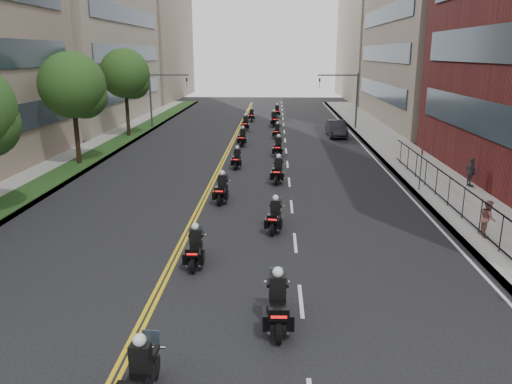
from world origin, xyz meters
TOP-DOWN VIEW (x-y plane):
  - sidewalk_right at (12.00, 25.00)m, footprint 4.00×90.00m
  - sidewalk_left at (-12.00, 25.00)m, footprint 4.00×90.00m
  - grass_strip at (-11.20, 25.00)m, footprint 2.00×90.00m
  - building_right_far at (21.50, 78.00)m, footprint 15.00×28.00m
  - building_left_far at (-22.00, 78.00)m, footprint 16.00×28.00m
  - iron_fence at (11.00, 12.00)m, footprint 0.05×28.00m
  - street_trees at (-11.05, 18.61)m, footprint 4.40×38.40m
  - traffic_signal_right at (9.54, 42.00)m, footprint 4.09×0.20m
  - traffic_signal_left at (-9.54, 42.00)m, footprint 4.09×0.20m
  - motorcycle_0 at (-0.55, -0.03)m, footprint 0.59×2.34m
  - motorcycle_1 at (2.45, 3.39)m, footprint 0.57×2.43m
  - motorcycle_2 at (-0.54, 7.61)m, footprint 0.50×2.16m
  - motorcycle_3 at (2.36, 11.44)m, footprint 0.64×2.15m
  - motorcycle_4 at (-0.41, 15.69)m, footprint 0.57×2.27m
  - motorcycle_5 at (2.52, 19.89)m, footprint 0.65×2.34m
  - motorcycle_6 at (-0.24, 23.73)m, footprint 0.49×2.06m
  - motorcycle_7 at (2.56, 27.82)m, footprint 0.61×2.25m
  - motorcycle_8 at (-0.41, 32.06)m, footprint 0.58×2.28m
  - motorcycle_9 at (2.49, 35.92)m, footprint 0.61×2.07m
  - motorcycle_10 at (-0.65, 40.19)m, footprint 0.56×2.40m
  - motorcycle_11 at (2.16, 43.53)m, footprint 0.68×2.44m
  - motorcycle_12 at (-0.41, 47.76)m, footprint 0.49×2.12m
  - motorcycle_13 at (2.49, 51.62)m, footprint 0.52×2.25m
  - parked_sedan at (8.00, 37.23)m, footprint 1.65×4.54m
  - pedestrian_b at (11.20, 10.77)m, footprint 0.71×0.84m
  - pedestrian_c at (13.50, 18.87)m, footprint 0.55×1.02m

SIDE VIEW (x-z plane):
  - sidewalk_right at x=12.00m, z-range 0.00..0.15m
  - sidewalk_left at x=-12.00m, z-range 0.00..0.15m
  - grass_strip at x=-11.20m, z-range 0.15..0.19m
  - motorcycle_6 at x=-0.24m, z-range -0.16..1.36m
  - motorcycle_9 at x=2.49m, z-range -0.16..1.37m
  - motorcycle_12 at x=-0.41m, z-range -0.16..1.40m
  - motorcycle_3 at x=2.36m, z-range -0.17..1.42m
  - motorcycle_2 at x=-0.54m, z-range -0.17..1.43m
  - motorcycle_13 at x=2.49m, z-range -0.17..1.49m
  - motorcycle_7 at x=2.56m, z-range -0.17..1.49m
  - motorcycle_4 at x=-0.41m, z-range -0.18..1.50m
  - motorcycle_8 at x=-0.41m, z-range -0.18..1.51m
  - motorcycle_0 at x=-0.55m, z-range -0.18..1.54m
  - motorcycle_5 at x=2.52m, z-range -0.18..1.55m
  - motorcycle_10 at x=-0.65m, z-range -0.19..1.59m
  - motorcycle_1 at x=2.45m, z-range -0.19..1.61m
  - motorcycle_11 at x=2.16m, z-range -0.19..1.61m
  - parked_sedan at x=8.00m, z-range 0.00..1.49m
  - iron_fence at x=11.00m, z-range 0.15..1.65m
  - pedestrian_b at x=11.20m, z-range 0.15..1.68m
  - pedestrian_c at x=13.50m, z-range 0.15..1.81m
  - traffic_signal_right at x=9.54m, z-range 0.90..6.50m
  - traffic_signal_left at x=-9.54m, z-range 0.90..6.50m
  - street_trees at x=-11.05m, z-range 1.14..9.12m
  - building_right_far at x=21.50m, z-range 0.00..26.00m
  - building_left_far at x=-22.00m, z-range 0.00..26.00m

